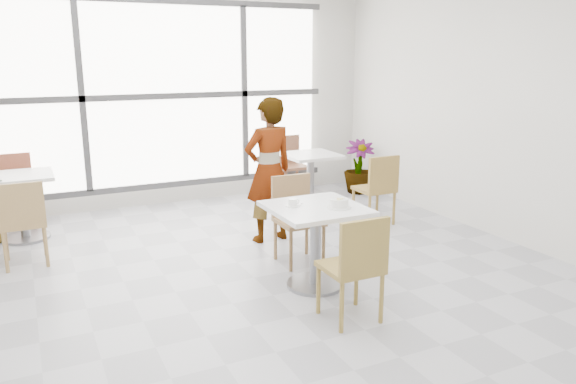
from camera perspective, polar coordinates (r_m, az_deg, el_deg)
name	(u,v)px	position (r m, az deg, el deg)	size (l,w,h in m)	color
floor	(273,295)	(4.92, -1.55, -10.60)	(7.00, 7.00, 0.00)	#9E9EA5
wall_back	(167,96)	(7.82, -12.40, 9.67)	(6.00, 6.00, 0.00)	silver
wall_right	(535,109)	(6.35, 24.12, 7.85)	(7.00, 7.00, 0.00)	silver
window	(168,96)	(7.76, -12.28, 9.64)	(4.60, 0.07, 2.52)	white
main_table	(316,231)	(4.93, 2.87, -4.02)	(0.80, 0.80, 0.75)	white
chair_near	(356,262)	(4.30, 7.03, -7.21)	(0.42, 0.42, 0.87)	olive
chair_far	(296,213)	(5.56, 0.78, -2.15)	(0.42, 0.42, 0.87)	olive
oatmeal_bowl	(339,203)	(4.82, 5.28, -1.13)	(0.21, 0.21, 0.09)	white
coffee_cup	(293,203)	(4.86, 0.53, -1.12)	(0.16, 0.13, 0.07)	white
person	(269,170)	(6.10, -1.99, 2.23)	(0.59, 0.38, 1.61)	black
bg_table_left	(22,197)	(6.89, -25.75, -0.50)	(0.70, 0.70, 0.75)	silver
bg_table_right	(310,173)	(7.49, 2.33, 1.96)	(0.70, 0.70, 0.75)	silver
bg_chair_left_near	(22,218)	(5.98, -25.67, -2.42)	(0.42, 0.42, 0.87)	#A17E4B
bg_chair_left_far	(15,185)	(7.53, -26.33, 0.67)	(0.42, 0.42, 0.87)	#9B4E36
bg_chair_right_near	(378,185)	(6.83, 9.26, 0.72)	(0.42, 0.42, 0.87)	olive
bg_chair_right_far	(289,161)	(8.26, 0.14, 3.21)	(0.42, 0.42, 0.87)	brown
plant_right	(359,167)	(8.42, 7.32, 2.61)	(0.45, 0.45, 0.80)	#3E723F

